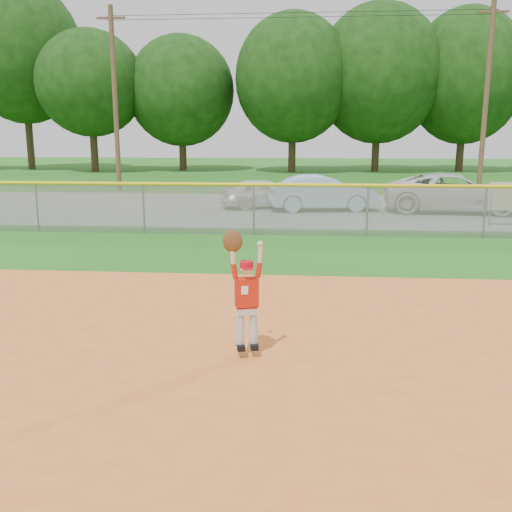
{
  "coord_description": "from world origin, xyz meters",
  "views": [
    {
      "loc": [
        1.47,
        -6.73,
        3.03
      ],
      "look_at": [
        0.73,
        2.04,
        1.1
      ],
      "focal_mm": 40.0,
      "sensor_mm": 36.0,
      "label": 1
    }
  ],
  "objects_px": {
    "ballplayer": "(245,291)",
    "car_white_b": "(454,193)",
    "car_white_a": "(264,193)",
    "car_blue": "(322,193)"
  },
  "relations": [
    {
      "from": "ballplayer",
      "to": "car_white_b",
      "type": "bearing_deg",
      "value": 66.52
    },
    {
      "from": "car_white_b",
      "to": "car_white_a",
      "type": "bearing_deg",
      "value": 89.45
    },
    {
      "from": "ballplayer",
      "to": "car_blue",
      "type": "bearing_deg",
      "value": 84.27
    },
    {
      "from": "car_white_b",
      "to": "ballplayer",
      "type": "bearing_deg",
      "value": 160.98
    },
    {
      "from": "car_white_b",
      "to": "ballplayer",
      "type": "relative_size",
      "value": 2.49
    },
    {
      "from": "car_white_a",
      "to": "car_white_b",
      "type": "xyz_separation_m",
      "value": [
        7.25,
        -0.64,
        0.13
      ]
    },
    {
      "from": "car_white_b",
      "to": "ballplayer",
      "type": "distance_m",
      "value": 16.16
    },
    {
      "from": "car_white_a",
      "to": "car_white_b",
      "type": "bearing_deg",
      "value": -116.29
    },
    {
      "from": "car_white_a",
      "to": "ballplayer",
      "type": "relative_size",
      "value": 1.66
    },
    {
      "from": "car_white_a",
      "to": "car_blue",
      "type": "bearing_deg",
      "value": -127.02
    }
  ]
}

